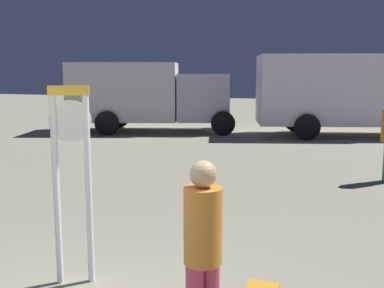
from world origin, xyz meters
The scene contains 4 objects.
standing_clock centered at (-0.78, 1.64, 1.33)m, with size 0.42×0.27×2.15m.
person_near_clock centered at (0.94, 0.87, 0.90)m, with size 0.31×0.31×1.61m.
box_truck_near centered at (1.66, 15.31, 1.62)m, with size 7.20×4.25×2.96m.
box_truck_far centered at (-5.79, 14.12, 1.49)m, with size 6.86×4.42×2.70m.
Camera 1 is at (2.01, -2.41, 2.26)m, focal length 42.73 mm.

